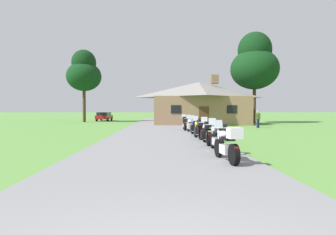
# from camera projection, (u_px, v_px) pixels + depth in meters

# --- Properties ---
(ground_plane) EXTENTS (500.00, 500.00, 0.00)m
(ground_plane) POSITION_uv_depth(u_px,v_px,m) (160.00, 132.00, 22.08)
(ground_plane) COLOR #56893D
(asphalt_driveway) EXTENTS (6.40, 80.00, 0.06)m
(asphalt_driveway) POSITION_uv_depth(u_px,v_px,m) (160.00, 133.00, 20.08)
(asphalt_driveway) COLOR slate
(asphalt_driveway) RESTS_ON ground
(motorcycle_silver_nearest_to_camera) EXTENTS (0.71, 2.08, 1.30)m
(motorcycle_silver_nearest_to_camera) POSITION_uv_depth(u_px,v_px,m) (227.00, 144.00, 8.76)
(motorcycle_silver_nearest_to_camera) COLOR black
(motorcycle_silver_nearest_to_camera) RESTS_ON asphalt_driveway
(motorcycle_silver_second_in_row) EXTENTS (0.66, 2.08, 1.30)m
(motorcycle_silver_second_in_row) POSITION_uv_depth(u_px,v_px,m) (217.00, 137.00, 11.04)
(motorcycle_silver_second_in_row) COLOR black
(motorcycle_silver_second_in_row) RESTS_ON asphalt_driveway
(motorcycle_white_third_in_row) EXTENTS (0.73, 2.08, 1.30)m
(motorcycle_white_third_in_row) POSITION_uv_depth(u_px,v_px,m) (207.00, 133.00, 13.17)
(motorcycle_white_third_in_row) COLOR black
(motorcycle_white_third_in_row) RESTS_ON asphalt_driveway
(motorcycle_yellow_fourth_in_row) EXTENTS (0.81, 2.08, 1.30)m
(motorcycle_yellow_fourth_in_row) POSITION_uv_depth(u_px,v_px,m) (199.00, 129.00, 15.77)
(motorcycle_yellow_fourth_in_row) COLOR black
(motorcycle_yellow_fourth_in_row) RESTS_ON asphalt_driveway
(motorcycle_blue_fifth_in_row) EXTENTS (0.81, 2.08, 1.30)m
(motorcycle_blue_fifth_in_row) POSITION_uv_depth(u_px,v_px,m) (195.00, 127.00, 18.18)
(motorcycle_blue_fifth_in_row) COLOR black
(motorcycle_blue_fifth_in_row) RESTS_ON asphalt_driveway
(motorcycle_white_sixth_in_row) EXTENTS (0.87, 2.08, 1.30)m
(motorcycle_white_sixth_in_row) POSITION_uv_depth(u_px,v_px,m) (191.00, 125.00, 20.43)
(motorcycle_white_sixth_in_row) COLOR black
(motorcycle_white_sixth_in_row) RESTS_ON asphalt_driveway
(motorcycle_blue_farthest_in_row) EXTENTS (0.66, 2.08, 1.30)m
(motorcycle_blue_farthest_in_row) POSITION_uv_depth(u_px,v_px,m) (185.00, 123.00, 22.97)
(motorcycle_blue_farthest_in_row) COLOR black
(motorcycle_blue_farthest_in_row) RESTS_ON asphalt_driveway
(stone_lodge) EXTENTS (11.73, 8.81, 6.14)m
(stone_lodge) POSITION_uv_depth(u_px,v_px,m) (199.00, 102.00, 34.69)
(stone_lodge) COLOR #896B4C
(stone_lodge) RESTS_ON ground
(bystander_olive_shirt_near_lodge) EXTENTS (0.52, 0.34, 1.69)m
(bystander_olive_shirt_near_lodge) POSITION_uv_depth(u_px,v_px,m) (258.00, 118.00, 26.70)
(bystander_olive_shirt_near_lodge) COLOR navy
(bystander_olive_shirt_near_lodge) RESTS_ON ground
(tree_left_far) EXTENTS (4.99, 4.99, 10.51)m
(tree_left_far) POSITION_uv_depth(u_px,v_px,m) (84.00, 73.00, 40.18)
(tree_left_far) COLOR #422D19
(tree_left_far) RESTS_ON ground
(tree_right_of_lodge) EXTENTS (6.36, 6.36, 12.15)m
(tree_right_of_lodge) POSITION_uv_depth(u_px,v_px,m) (255.00, 63.00, 36.98)
(tree_right_of_lodge) COLOR #422D19
(tree_right_of_lodge) RESTS_ON ground
(parked_red_suv_far_left) EXTENTS (2.04, 4.66, 1.40)m
(parked_red_suv_far_left) POSITION_uv_depth(u_px,v_px,m) (104.00, 116.00, 44.49)
(parked_red_suv_far_left) COLOR maroon
(parked_red_suv_far_left) RESTS_ON ground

